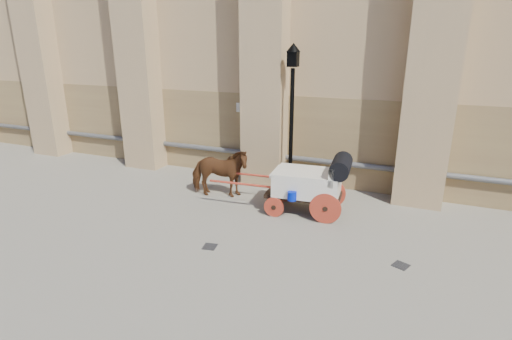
% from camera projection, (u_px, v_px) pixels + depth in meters
% --- Properties ---
extents(ground, '(90.00, 90.00, 0.00)m').
position_uv_depth(ground, '(250.00, 229.00, 10.54)').
color(ground, gray).
rests_on(ground, ground).
extents(horse, '(2.04, 1.29, 1.59)m').
position_uv_depth(horse, '(219.00, 173.00, 12.48)').
color(horse, brown).
rests_on(horse, ground).
extents(carriage, '(4.07, 1.52, 1.75)m').
position_uv_depth(carriage, '(312.00, 182.00, 11.25)').
color(carriage, black).
rests_on(carriage, ground).
extents(street_lamp, '(0.44, 0.44, 4.68)m').
position_uv_depth(street_lamp, '(292.00, 116.00, 12.48)').
color(street_lamp, black).
rests_on(street_lamp, ground).
extents(drain_grate_near, '(0.37, 0.37, 0.01)m').
position_uv_depth(drain_grate_near, '(210.00, 247.00, 9.62)').
color(drain_grate_near, black).
rests_on(drain_grate_near, ground).
extents(drain_grate_far, '(0.42, 0.42, 0.01)m').
position_uv_depth(drain_grate_far, '(401.00, 265.00, 8.82)').
color(drain_grate_far, black).
rests_on(drain_grate_far, ground).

